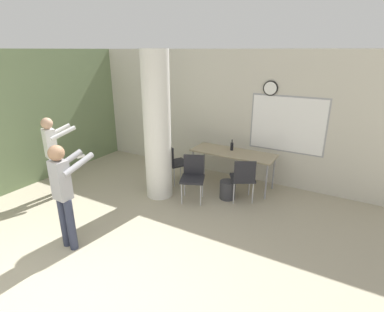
{
  "coord_description": "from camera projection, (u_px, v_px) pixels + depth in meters",
  "views": [
    {
      "loc": [
        2.57,
        -1.1,
        2.78
      ],
      "look_at": [
        0.24,
        2.96,
        1.11
      ],
      "focal_mm": 28.0,
      "sensor_mm": 36.0,
      "label": 1
    }
  ],
  "objects": [
    {
      "name": "bottle_on_table",
      "position": [
        232.0,
        146.0,
        6.34
      ],
      "size": [
        0.06,
        0.06,
        0.23
      ],
      "color": "black",
      "rests_on": "folding_table"
    },
    {
      "name": "chair_table_right",
      "position": [
        243.0,
        177.0,
        5.66
      ],
      "size": [
        0.6,
        0.6,
        0.87
      ],
      "color": "#232328",
      "rests_on": "ground_plane"
    },
    {
      "name": "chair_table_front",
      "position": [
        193.0,
        175.0,
        5.75
      ],
      "size": [
        0.57,
        0.57,
        0.87
      ],
      "color": "#232328",
      "rests_on": "ground_plane"
    },
    {
      "name": "person_playing_front",
      "position": [
        64.0,
        189.0,
        4.19
      ],
      "size": [
        0.37,
        0.64,
        1.59
      ],
      "color": "#2D3347",
      "rests_on": "ground_plane"
    },
    {
      "name": "folding_table",
      "position": [
        233.0,
        154.0,
        6.27
      ],
      "size": [
        1.75,
        0.64,
        0.76
      ],
      "color": "tan",
      "rests_on": "ground_plane"
    },
    {
      "name": "support_pillar",
      "position": [
        157.0,
        128.0,
        5.62
      ],
      "size": [
        0.51,
        0.51,
        2.8
      ],
      "color": "silver",
      "rests_on": "ground_plane"
    },
    {
      "name": "wall_back",
      "position": [
        230.0,
        115.0,
        6.69
      ],
      "size": [
        8.0,
        0.15,
        2.8
      ],
      "color": "beige",
      "rests_on": "ground_plane"
    },
    {
      "name": "chair_table_left",
      "position": [
        174.0,
        161.0,
        6.47
      ],
      "size": [
        0.6,
        0.6,
        0.87
      ],
      "color": "#232328",
      "rests_on": "ground_plane"
    },
    {
      "name": "wall_left_accent",
      "position": [
        26.0,
        120.0,
        6.25
      ],
      "size": [
        0.12,
        7.0,
        2.8
      ],
      "color": "#6B7F56",
      "rests_on": "ground_plane"
    },
    {
      "name": "person_watching_back",
      "position": [
        53.0,
        151.0,
        5.81
      ],
      "size": [
        0.47,
        0.63,
        1.58
      ],
      "color": "#514C47",
      "rests_on": "ground_plane"
    },
    {
      "name": "waste_bin",
      "position": [
        228.0,
        190.0,
        5.88
      ],
      "size": [
        0.31,
        0.31,
        0.36
      ],
      "color": "#38383D",
      "rests_on": "ground_plane"
    }
  ]
}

